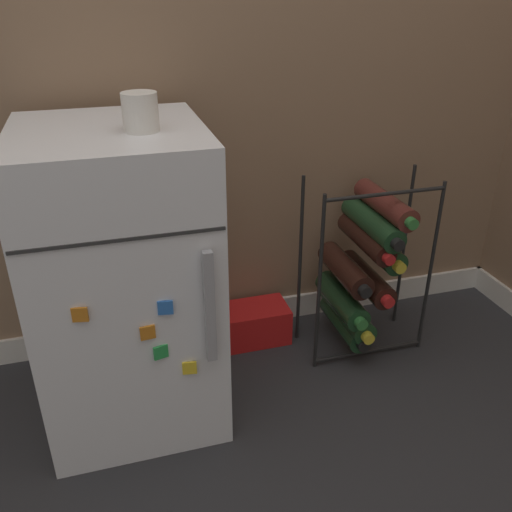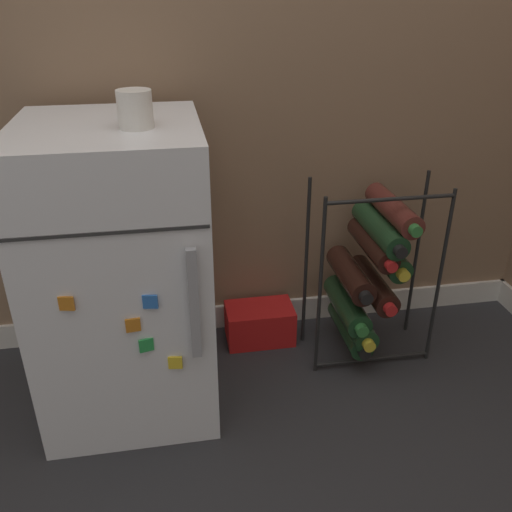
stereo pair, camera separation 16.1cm
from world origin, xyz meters
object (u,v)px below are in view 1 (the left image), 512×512
(soda_box, at_px, (254,323))
(fridge_top_cup, at_px, (140,112))
(mini_fridge, at_px, (125,280))
(wine_rack, at_px, (360,269))

(soda_box, relative_size, fridge_top_cup, 2.66)
(mini_fridge, height_order, wine_rack, mini_fridge)
(mini_fridge, height_order, soda_box, mini_fridge)
(mini_fridge, distance_m, wine_rack, 0.77)
(mini_fridge, relative_size, fridge_top_cup, 9.46)
(mini_fridge, bearing_deg, fridge_top_cup, -34.97)
(mini_fridge, bearing_deg, soda_box, 25.39)
(mini_fridge, bearing_deg, wine_rack, 5.90)
(mini_fridge, xyz_separation_m, fridge_top_cup, (0.08, -0.06, 0.46))
(mini_fridge, height_order, fridge_top_cup, fridge_top_cup)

